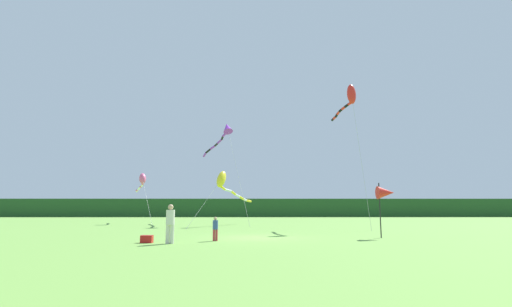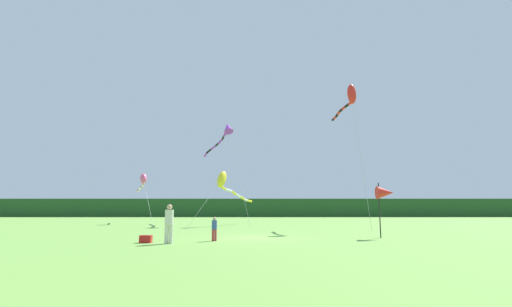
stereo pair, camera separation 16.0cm
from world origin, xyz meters
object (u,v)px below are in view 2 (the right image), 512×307
object	(u,v)px
person_child	(214,227)
banner_flag_pole	(385,193)
cooler_box	(146,239)
kite_yellow	(225,183)
kite_red	(350,97)
person_adult	(169,222)
kite_rainbow	(143,181)
kite_purple	(225,132)

from	to	relation	value
person_child	banner_flag_pole	bearing A→B (deg)	10.97
cooler_box	person_child	bearing A→B (deg)	16.69
kite_yellow	cooler_box	bearing A→B (deg)	-98.61
cooler_box	kite_red	xyz separation A→B (m)	(12.42, 10.75, 9.98)
person_adult	cooler_box	bearing A→B (deg)	158.88
kite_rainbow	kite_yellow	bearing A→B (deg)	-29.63
kite_yellow	kite_rainbow	xyz separation A→B (m)	(-8.79, 5.00, 0.55)
cooler_box	kite_purple	distance (m)	20.86
kite_yellow	banner_flag_pole	bearing A→B (deg)	-52.85
kite_rainbow	kite_purple	world-z (taller)	kite_purple
kite_yellow	kite_rainbow	bearing A→B (deg)	150.37
kite_red	kite_rainbow	distance (m)	21.99
person_adult	person_child	distance (m)	2.35
person_child	kite_rainbow	distance (m)	21.98
person_adult	banner_flag_pole	distance (m)	11.36
person_adult	kite_yellow	size ratio (longest dim) A/B	0.18
cooler_box	kite_yellow	size ratio (longest dim) A/B	0.05
kite_red	kite_yellow	bearing A→B (deg)	155.28
kite_yellow	kite_rainbow	world-z (taller)	kite_rainbow
kite_purple	cooler_box	bearing A→B (deg)	-95.98
person_adult	kite_yellow	world-z (taller)	kite_yellow
cooler_box	kite_rainbow	size ratio (longest dim) A/B	0.06
person_child	cooler_box	world-z (taller)	person_child
banner_flag_pole	kite_rainbow	distance (m)	25.67
person_child	kite_yellow	xyz separation A→B (m)	(-0.70, 14.48, 3.11)
kite_rainbow	cooler_box	bearing A→B (deg)	-72.42
person_child	kite_purple	xyz separation A→B (m)	(-1.07, 17.89, 8.35)
kite_yellow	kite_purple	xyz separation A→B (m)	(-0.36, 3.41, 5.24)
cooler_box	banner_flag_pole	xyz separation A→B (m)	(11.99, 2.65, 2.20)
cooler_box	kite_rainbow	bearing A→B (deg)	107.58
cooler_box	kite_rainbow	xyz separation A→B (m)	(-6.46, 20.39, 4.13)
kite_yellow	kite_red	bearing A→B (deg)	-24.72
banner_flag_pole	kite_red	xyz separation A→B (m)	(0.43, 8.10, 7.79)
person_child	cooler_box	distance (m)	3.20
kite_red	cooler_box	bearing A→B (deg)	-139.12
person_child	kite_purple	bearing A→B (deg)	93.41
kite_purple	kite_red	bearing A→B (deg)	-37.62
person_child	kite_yellow	distance (m)	14.83
cooler_box	kite_yellow	distance (m)	15.97
kite_yellow	person_adult	bearing A→B (deg)	-94.29
kite_yellow	kite_purple	size ratio (longest dim) A/B	0.91
kite_red	kite_purple	size ratio (longest dim) A/B	1.06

